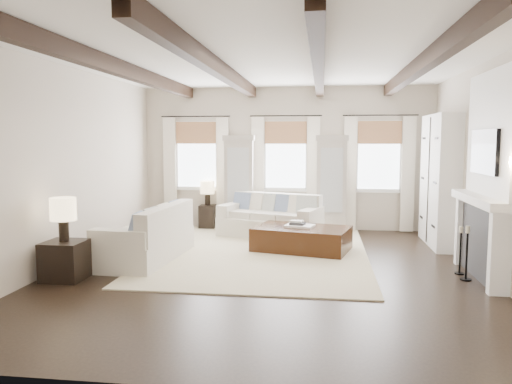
# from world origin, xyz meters

# --- Properties ---
(ground) EXTENTS (7.50, 7.50, 0.00)m
(ground) POSITION_xyz_m (0.00, 0.00, 0.00)
(ground) COLOR black
(ground) RESTS_ON ground
(room_shell) EXTENTS (6.54, 7.54, 3.22)m
(room_shell) POSITION_xyz_m (0.75, 0.90, 1.89)
(room_shell) COLOR beige
(room_shell) RESTS_ON ground
(area_rug) EXTENTS (3.72, 4.97, 0.02)m
(area_rug) POSITION_xyz_m (-0.25, 1.17, 0.01)
(area_rug) COLOR beige
(area_rug) RESTS_ON ground
(sofa_back) EXTENTS (2.27, 1.57, 0.89)m
(sofa_back) POSITION_xyz_m (-0.23, 2.74, 0.36)
(sofa_back) COLOR silver
(sofa_back) RESTS_ON ground
(sofa_left) EXTENTS (1.12, 2.22, 0.93)m
(sofa_left) POSITION_xyz_m (-2.05, 0.43, 0.37)
(sofa_left) COLOR silver
(sofa_left) RESTS_ON ground
(ottoman) EXTENTS (1.87, 1.41, 0.44)m
(ottoman) POSITION_xyz_m (0.47, 1.46, 0.22)
(ottoman) COLOR black
(ottoman) RESTS_ON ground
(tray) EXTENTS (0.58, 0.49, 0.04)m
(tray) POSITION_xyz_m (0.43, 1.48, 0.46)
(tray) COLOR white
(tray) RESTS_ON ottoman
(book_lower) EXTENTS (0.30, 0.26, 0.04)m
(book_lower) POSITION_xyz_m (0.38, 1.49, 0.50)
(book_lower) COLOR #262628
(book_lower) RESTS_ON tray
(book_upper) EXTENTS (0.25, 0.22, 0.03)m
(book_upper) POSITION_xyz_m (0.37, 1.52, 0.53)
(book_upper) COLOR beige
(book_upper) RESTS_ON book_lower
(side_table_front) EXTENTS (0.56, 0.56, 0.56)m
(side_table_front) POSITION_xyz_m (-2.86, -0.87, 0.28)
(side_table_front) COLOR black
(side_table_front) RESTS_ON ground
(lamp_front) EXTENTS (0.37, 0.37, 0.63)m
(lamp_front) POSITION_xyz_m (-2.86, -0.87, 0.99)
(lamp_front) COLOR black
(lamp_front) RESTS_ON side_table_front
(side_table_back) EXTENTS (0.36, 0.36, 0.53)m
(side_table_back) POSITION_xyz_m (-1.77, 3.51, 0.27)
(side_table_back) COLOR black
(side_table_back) RESTS_ON ground
(lamp_back) EXTENTS (0.32, 0.32, 0.55)m
(lamp_back) POSITION_xyz_m (-1.77, 3.51, 0.91)
(lamp_back) COLOR black
(lamp_back) RESTS_ON side_table_back
(candlestick_near) EXTENTS (0.16, 0.16, 0.79)m
(candlestick_near) POSITION_xyz_m (2.90, -0.15, 0.33)
(candlestick_near) COLOR black
(candlestick_near) RESTS_ON ground
(candlestick_far) EXTENTS (0.15, 0.15, 0.73)m
(candlestick_far) POSITION_xyz_m (2.90, 0.18, 0.30)
(candlestick_far) COLOR black
(candlestick_far) RESTS_ON ground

